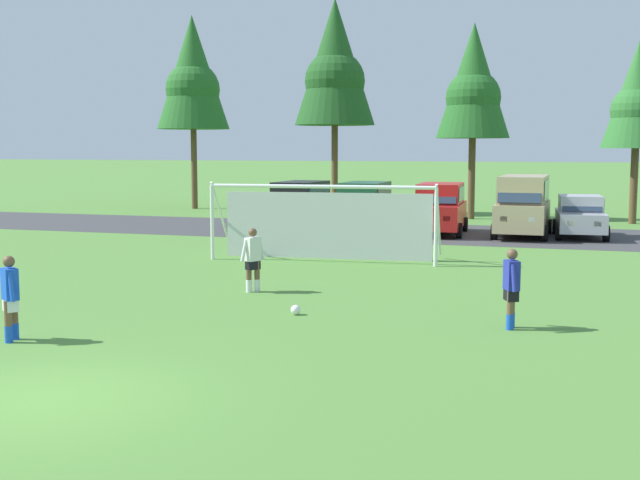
% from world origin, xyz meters
% --- Properties ---
extents(ground_plane, '(400.00, 400.00, 0.00)m').
position_xyz_m(ground_plane, '(0.00, 15.00, 0.00)').
color(ground_plane, '#518438').
extents(parking_lot_strip, '(52.00, 8.40, 0.01)m').
position_xyz_m(parking_lot_strip, '(0.00, 25.06, 0.00)').
color(parking_lot_strip, '#3D3D3F').
rests_on(parking_lot_strip, ground).
extents(soccer_ball, '(0.22, 0.22, 0.22)m').
position_xyz_m(soccer_ball, '(1.57, 6.87, 0.11)').
color(soccer_ball, white).
rests_on(soccer_ball, ground).
extents(soccer_goal, '(7.55, 2.54, 2.57)m').
position_xyz_m(soccer_goal, '(-0.45, 15.65, 1.29)').
color(soccer_goal, white).
rests_on(soccer_goal, ground).
extents(player_striker_near, '(0.59, 0.57, 1.64)m').
position_xyz_m(player_striker_near, '(-2.77, 2.92, 0.82)').
color(player_striker_near, brown).
rests_on(player_striker_near, ground).
extents(player_midfield_center, '(0.49, 0.65, 1.64)m').
position_xyz_m(player_midfield_center, '(-0.42, 9.26, 0.82)').
color(player_midfield_center, brown).
rests_on(player_midfield_center, ground).
extents(player_defender_far, '(0.37, 0.74, 1.64)m').
position_xyz_m(player_defender_far, '(6.20, 6.89, 0.82)').
color(player_defender_far, brown).
rests_on(player_defender_far, ground).
extents(parked_car_slot_far_left, '(2.30, 4.68, 2.16)m').
position_xyz_m(parked_car_slot_far_left, '(-4.54, 24.84, 1.11)').
color(parked_car_slot_far_left, black).
rests_on(parked_car_slot_far_left, ground).
extents(parked_car_slot_left, '(2.17, 4.61, 2.16)m').
position_xyz_m(parked_car_slot_left, '(-1.58, 24.95, 1.11)').
color(parked_car_slot_left, '#194C2D').
rests_on(parked_car_slot_left, ground).
extents(parked_car_slot_center_left, '(2.32, 4.69, 2.16)m').
position_xyz_m(parked_car_slot_center_left, '(1.82, 24.73, 1.11)').
color(parked_car_slot_center_left, red).
rests_on(parked_car_slot_center_left, ground).
extents(parked_car_slot_center, '(2.25, 4.83, 2.52)m').
position_xyz_m(parked_car_slot_center, '(5.26, 24.84, 1.34)').
color(parked_car_slot_center, tan).
rests_on(parked_car_slot_center, ground).
extents(parked_car_slot_center_right, '(2.28, 4.32, 1.72)m').
position_xyz_m(parked_car_slot_center_right, '(7.52, 25.21, 0.88)').
color(parked_car_slot_center_right, '#B2B2BC').
rests_on(parked_car_slot_center_right, ground).
extents(tree_left_edge, '(4.32, 4.32, 11.52)m').
position_xyz_m(tree_left_edge, '(-14.78, 34.95, 7.92)').
color(tree_left_edge, brown).
rests_on(tree_left_edge, ground).
extents(tree_mid_left, '(4.44, 4.44, 11.83)m').
position_xyz_m(tree_mid_left, '(-5.61, 33.93, 8.14)').
color(tree_mid_left, brown).
rests_on(tree_mid_left, ground).
extents(tree_center_back, '(3.75, 3.75, 10.00)m').
position_xyz_m(tree_center_back, '(2.13, 32.75, 6.87)').
color(tree_center_back, brown).
rests_on(tree_center_back, ground).
extents(tree_mid_right, '(3.28, 3.28, 8.76)m').
position_xyz_m(tree_mid_right, '(9.96, 32.39, 6.01)').
color(tree_mid_right, brown).
rests_on(tree_mid_right, ground).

